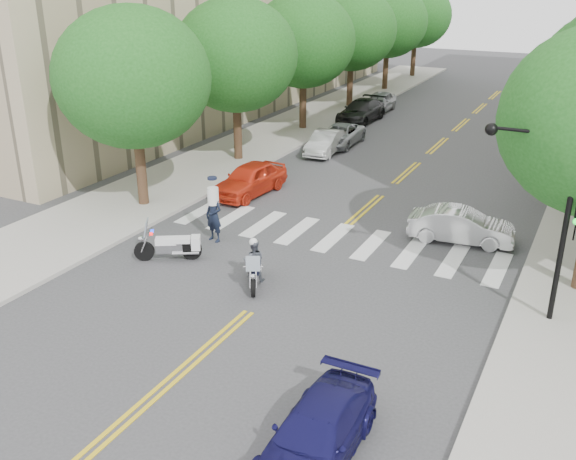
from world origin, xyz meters
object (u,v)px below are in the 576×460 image
Objects in this scene: motorcycle_police at (254,264)px; convertible at (461,226)px; sedan_blue at (317,434)px; officer_standing at (214,216)px; motorcycle_parked at (174,246)px.

convertible is at bearing -155.75° from motorcycle_police.
sedan_blue is (5.18, -6.40, -0.15)m from motorcycle_police.
motorcycle_police is 0.47× the size of sedan_blue.
convertible reaches higher than sedan_blue.
motorcycle_police is 4.05m from officer_standing.
officer_standing reaches higher than motorcycle_police.
motorcycle_police is at bearing 128.30° from sedan_blue.
convertible is 0.95× the size of sedan_blue.
officer_standing is 0.50× the size of sedan_blue.
officer_standing is 0.52× the size of convertible.
officer_standing is at bearing 132.47° from sedan_blue.
motorcycle_parked is 2.18m from officer_standing.
convertible is (5.22, 6.66, -0.10)m from motorcycle_police.
sedan_blue is (-0.04, -13.06, -0.05)m from convertible.
officer_standing reaches higher than motorcycle_parked.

